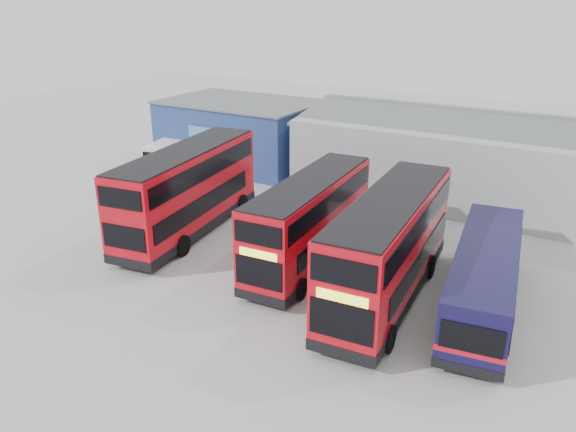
% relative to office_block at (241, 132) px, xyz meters
% --- Properties ---
extents(ground_plane, '(120.00, 120.00, 0.00)m').
position_rel_office_block_xyz_m(ground_plane, '(14.00, -17.99, -2.58)').
color(ground_plane, '#9B9B96').
rests_on(ground_plane, ground).
extents(office_block, '(12.30, 8.32, 5.12)m').
position_rel_office_block_xyz_m(office_block, '(0.00, 0.00, 0.00)').
color(office_block, navy).
rests_on(office_block, ground).
extents(maintenance_shed, '(30.50, 12.00, 5.89)m').
position_rel_office_block_xyz_m(maintenance_shed, '(22.00, 2.01, 0.02)').
color(maintenance_shed, '#969CA3').
rests_on(maintenance_shed, ground).
extents(double_decker_left, '(4.58, 12.06, 4.99)m').
position_rel_office_block_xyz_m(double_decker_left, '(5.91, -13.63, -0.10)').
color(double_decker_left, red).
rests_on(double_decker_left, ground).
extents(double_decker_centre, '(3.36, 10.83, 4.51)m').
position_rel_office_block_xyz_m(double_decker_centre, '(13.90, -13.60, -0.33)').
color(double_decker_centre, red).
rests_on(double_decker_centre, ground).
extents(double_decker_right, '(3.71, 11.80, 4.91)m').
position_rel_office_block_xyz_m(double_decker_right, '(18.69, -15.02, -0.13)').
color(double_decker_right, red).
rests_on(double_decker_right, ground).
extents(single_decker_blue, '(4.03, 11.25, 2.99)m').
position_rel_office_block_xyz_m(single_decker_blue, '(22.69, -13.82, -1.10)').
color(single_decker_blue, '#0D0E39').
rests_on(single_decker_blue, ground).
extents(panel_van, '(3.25, 5.76, 2.38)m').
position_rel_office_block_xyz_m(panel_van, '(-3.55, -4.41, -1.25)').
color(panel_van, silver).
rests_on(panel_van, ground).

